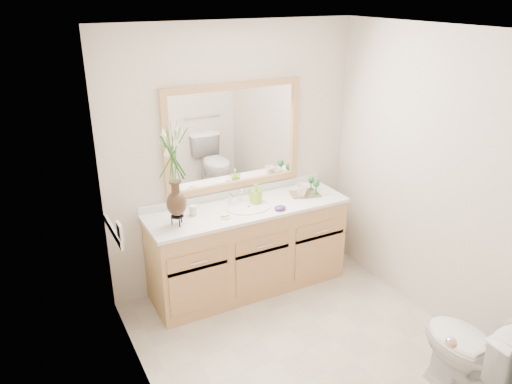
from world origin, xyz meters
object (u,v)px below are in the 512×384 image
toilet (472,354)px  soap_bottle (256,194)px  flower_vase (174,163)px  tray (305,194)px  tumbler (193,210)px

toilet → soap_bottle: bearing=-73.3°
soap_bottle → flower_vase: bearing=167.5°
soap_bottle → tray: soap_bottle is taller
flower_vase → soap_bottle: bearing=7.2°
tumbler → soap_bottle: bearing=-1.5°
tray → soap_bottle: bearing=-168.6°
tumbler → soap_bottle: soap_bottle is taller
tumbler → soap_bottle: size_ratio=0.54×
toilet → flower_vase: bearing=-53.8°
toilet → tumbler: tumbler is taller
flower_vase → tumbler: flower_vase is taller
flower_vase → tray: size_ratio=2.95×
flower_vase → soap_bottle: (0.78, 0.10, -0.46)m
tumbler → flower_vase: bearing=-147.6°
toilet → flower_vase: 2.54m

